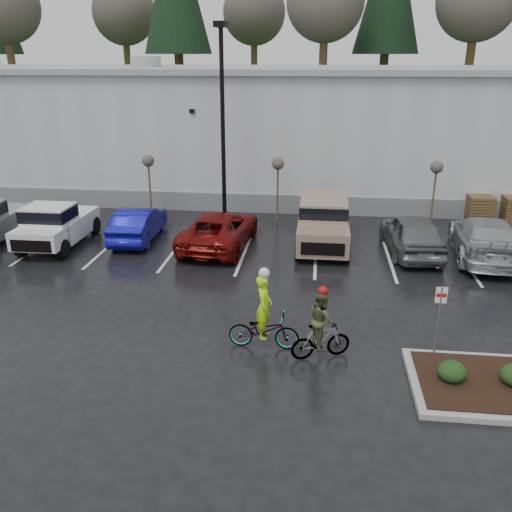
# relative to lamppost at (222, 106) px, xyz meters

# --- Properties ---
(ground) EXTENTS (120.00, 120.00, 0.00)m
(ground) POSITION_rel_lamppost_xyz_m (4.00, -12.00, -5.69)
(ground) COLOR black
(ground) RESTS_ON ground
(warehouse) EXTENTS (60.50, 15.50, 7.20)m
(warehouse) POSITION_rel_lamppost_xyz_m (4.00, 9.99, -2.04)
(warehouse) COLOR silver
(warehouse) RESTS_ON ground
(wooded_ridge) EXTENTS (80.00, 25.00, 6.00)m
(wooded_ridge) POSITION_rel_lamppost_xyz_m (4.00, 33.00, -2.69)
(wooded_ridge) COLOR #1C3717
(wooded_ridge) RESTS_ON ground
(lamppost) EXTENTS (0.50, 1.00, 9.22)m
(lamppost) POSITION_rel_lamppost_xyz_m (0.00, 0.00, 0.00)
(lamppost) COLOR black
(lamppost) RESTS_ON ground
(sapling_west) EXTENTS (0.60, 0.60, 3.20)m
(sapling_west) POSITION_rel_lamppost_xyz_m (-4.00, 1.00, -2.96)
(sapling_west) COLOR #49361D
(sapling_west) RESTS_ON ground
(sapling_mid) EXTENTS (0.60, 0.60, 3.20)m
(sapling_mid) POSITION_rel_lamppost_xyz_m (2.50, 1.00, -2.96)
(sapling_mid) COLOR #49361D
(sapling_mid) RESTS_ON ground
(sapling_east) EXTENTS (0.60, 0.60, 3.20)m
(sapling_east) POSITION_rel_lamppost_xyz_m (10.00, 1.00, -2.96)
(sapling_east) COLOR #49361D
(sapling_east) RESTS_ON ground
(pallet_stack_a) EXTENTS (1.20, 1.20, 1.35)m
(pallet_stack_a) POSITION_rel_lamppost_xyz_m (12.50, 2.00, -5.01)
(pallet_stack_a) COLOR #49361D
(pallet_stack_a) RESTS_ON ground
(shrub_a) EXTENTS (0.70, 0.70, 0.52)m
(shrub_a) POSITION_rel_lamppost_xyz_m (8.00, -13.00, -5.27)
(shrub_a) COLOR black
(shrub_a) RESTS_ON curb_island
(fire_lane_sign) EXTENTS (0.30, 0.05, 2.20)m
(fire_lane_sign) POSITION_rel_lamppost_xyz_m (7.80, -11.80, -4.28)
(fire_lane_sign) COLOR gray
(fire_lane_sign) RESTS_ON ground
(pickup_white) EXTENTS (2.10, 5.20, 1.96)m
(pickup_white) POSITION_rel_lamppost_xyz_m (-6.69, -3.56, -4.71)
(pickup_white) COLOR white
(pickup_white) RESTS_ON ground
(car_blue) EXTENTS (1.75, 4.58, 1.49)m
(car_blue) POSITION_rel_lamppost_xyz_m (-3.47, -2.62, -4.94)
(car_blue) COLOR #0B0D7E
(car_blue) RESTS_ON ground
(car_red) EXTENTS (3.03, 5.73, 1.54)m
(car_red) POSITION_rel_lamppost_xyz_m (0.32, -3.14, -4.92)
(car_red) COLOR maroon
(car_red) RESTS_ON ground
(suv_tan) EXTENTS (2.20, 5.10, 2.06)m
(suv_tan) POSITION_rel_lamppost_xyz_m (4.76, -2.62, -4.66)
(suv_tan) COLOR gray
(suv_tan) RESTS_ON ground
(car_grey) EXTENTS (2.37, 5.08, 1.68)m
(car_grey) POSITION_rel_lamppost_xyz_m (8.46, -3.02, -4.84)
(car_grey) COLOR slate
(car_grey) RESTS_ON ground
(car_far_silver) EXTENTS (3.02, 6.06, 1.69)m
(car_far_silver) POSITION_rel_lamppost_xyz_m (11.33, -3.25, -4.84)
(car_far_silver) COLOR #B1B3BA
(car_far_silver) RESTS_ON ground
(cyclist_hivis) EXTENTS (2.01, 0.74, 2.43)m
(cyclist_hivis) POSITION_rel_lamppost_xyz_m (3.13, -11.62, -4.94)
(cyclist_hivis) COLOR #3F3F44
(cyclist_hivis) RESTS_ON ground
(cyclist_olive) EXTENTS (1.70, 1.03, 2.13)m
(cyclist_olive) POSITION_rel_lamppost_xyz_m (4.73, -12.00, -4.90)
(cyclist_olive) COLOR #3F3F44
(cyclist_olive) RESTS_ON ground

